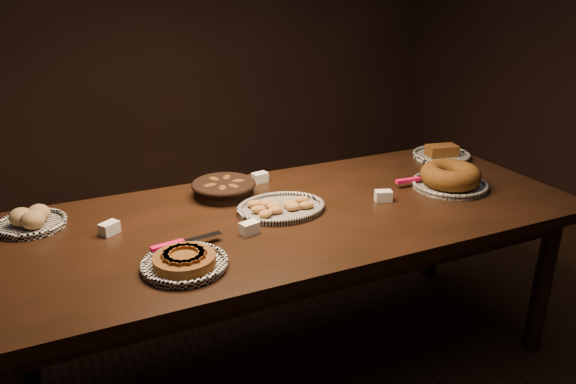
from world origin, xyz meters
name	(u,v)px	position (x,y,z in m)	size (l,w,h in m)	color
ground	(291,363)	(0.00, 0.00, 0.00)	(5.00, 5.00, 0.00)	black
buffet_table	(292,229)	(0.00, 0.00, 0.68)	(2.40, 1.00, 0.75)	black
apple_tart_plate	(184,262)	(-0.52, -0.26, 0.77)	(0.33, 0.31, 0.06)	white
madeleine_platter	(281,207)	(-0.04, 0.03, 0.77)	(0.36, 0.30, 0.04)	black
bundt_cake_plate	(450,178)	(0.77, -0.05, 0.79)	(0.40, 0.35, 0.11)	black
croissant_basket	(224,187)	(-0.19, 0.29, 0.79)	(0.33, 0.33, 0.07)	black
bread_roll_plate	(31,220)	(-0.96, 0.29, 0.78)	(0.26, 0.26, 0.08)	white
loaf_plate	(441,154)	(1.02, 0.31, 0.77)	(0.30, 0.30, 0.07)	black
tent_cards	(300,199)	(0.07, 0.07, 0.77)	(1.65, 0.55, 0.04)	white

